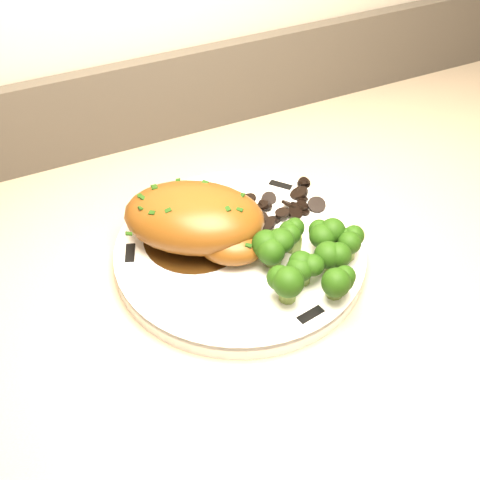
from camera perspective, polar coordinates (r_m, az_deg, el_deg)
name	(u,v)px	position (r m, az deg, el deg)	size (l,w,h in m)	color
counter	(361,429)	(1.08, 11.38, -17.18)	(2.09, 0.69, 1.02)	brown
plate	(240,253)	(0.67, 0.00, -1.20)	(0.28, 0.28, 0.02)	white
rim_accent_0	(281,185)	(0.75, 3.87, 5.20)	(0.03, 0.01, 0.00)	black
rim_accent_1	(130,253)	(0.67, -10.37, -1.24)	(0.03, 0.01, 0.00)	black
rim_accent_2	(311,315)	(0.60, 6.72, -7.06)	(0.03, 0.01, 0.00)	black
gravy_pool	(195,237)	(0.67, -4.26, 0.26)	(0.12, 0.12, 0.00)	#311B08
chicken_breast	(198,220)	(0.65, -3.99, 1.88)	(0.19, 0.17, 0.06)	brown
mushroom_pile	(286,206)	(0.71, 4.36, 3.28)	(0.08, 0.06, 0.02)	black
broccoli_florets	(313,255)	(0.62, 6.97, -1.42)	(0.11, 0.10, 0.04)	olive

